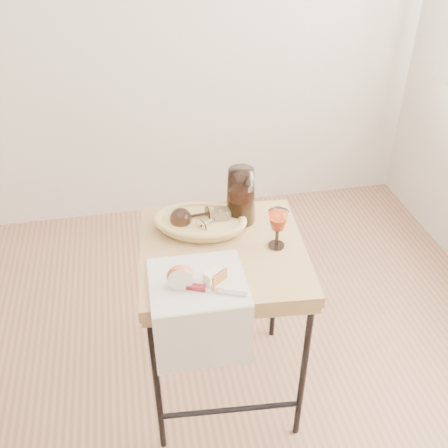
{
  "coord_description": "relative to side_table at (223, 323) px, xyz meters",
  "views": [
    {
      "loc": [
        0.05,
        -1.13,
        1.9
      ],
      "look_at": [
        0.33,
        0.31,
        0.87
      ],
      "focal_mm": 42.0,
      "sensor_mm": 36.0,
      "label": 1
    }
  ],
  "objects": [
    {
      "name": "side_table",
      "position": [
        0.0,
        0.0,
        0.0
      ],
      "size": [
        0.64,
        0.64,
        0.75
      ],
      "primitive_type": null,
      "rotation": [
        0.0,
        0.0,
        -0.08
      ],
      "color": "brown",
      "rests_on": "floor"
    },
    {
      "name": "goblet_lying_a",
      "position": [
        -0.09,
        0.15,
        0.43
      ],
      "size": [
        0.15,
        0.1,
        0.08
      ],
      "primitive_type": null,
      "rotation": [
        0.0,
        0.0,
        3.3
      ],
      "color": "#422A20",
      "rests_on": "bread_basket"
    },
    {
      "name": "bread_basket",
      "position": [
        -0.06,
        0.13,
        0.4
      ],
      "size": [
        0.36,
        0.29,
        0.05
      ],
      "primitive_type": null,
      "rotation": [
        0.0,
        0.0,
        -0.3
      ],
      "color": "olive",
      "rests_on": "side_table"
    },
    {
      "name": "goblet_lying_b",
      "position": [
        -0.02,
        0.11,
        0.43
      ],
      "size": [
        0.14,
        0.13,
        0.07
      ],
      "primitive_type": null,
      "rotation": [
        0.0,
        0.0,
        0.58
      ],
      "color": "white",
      "rests_on": "bread_basket"
    },
    {
      "name": "apple_half",
      "position": [
        -0.17,
        -0.18,
        0.42
      ],
      "size": [
        0.09,
        0.05,
        0.08
      ],
      "primitive_type": "ellipsoid",
      "rotation": [
        0.0,
        0.0,
        -0.08
      ],
      "color": "red",
      "rests_on": "tea_towel"
    },
    {
      "name": "table_knife",
      "position": [
        -0.08,
        -0.22,
        0.39
      ],
      "size": [
        0.21,
        0.1,
        0.02
      ],
      "primitive_type": null,
      "rotation": [
        0.0,
        0.0,
        -0.38
      ],
      "color": "silver",
      "rests_on": "tea_towel"
    },
    {
      "name": "pitcher",
      "position": [
        0.1,
        0.16,
        0.49
      ],
      "size": [
        0.23,
        0.28,
        0.26
      ],
      "primitive_type": null,
      "rotation": [
        0.0,
        0.0,
        -0.39
      ],
      "color": "black",
      "rests_on": "side_table"
    },
    {
      "name": "apple_wedge",
      "position": [
        -0.07,
        -0.18,
        0.4
      ],
      "size": [
        0.07,
        0.07,
        0.04
      ],
      "primitive_type": "cube",
      "rotation": [
        0.0,
        0.0,
        0.6
      ],
      "color": "silver",
      "rests_on": "tea_towel"
    },
    {
      "name": "wine_goblet",
      "position": [
        0.19,
        -0.02,
        0.45
      ],
      "size": [
        0.1,
        0.1,
        0.15
      ],
      "primitive_type": null,
      "rotation": [
        0.0,
        0.0,
        -0.4
      ],
      "color": "white",
      "rests_on": "side_table"
    },
    {
      "name": "tea_towel",
      "position": [
        -0.12,
        -0.16,
        0.38
      ],
      "size": [
        0.33,
        0.29,
        0.01
      ],
      "primitive_type": "cube",
      "rotation": [
        0.0,
        0.0,
        -0.02
      ],
      "color": "white",
      "rests_on": "side_table"
    }
  ]
}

